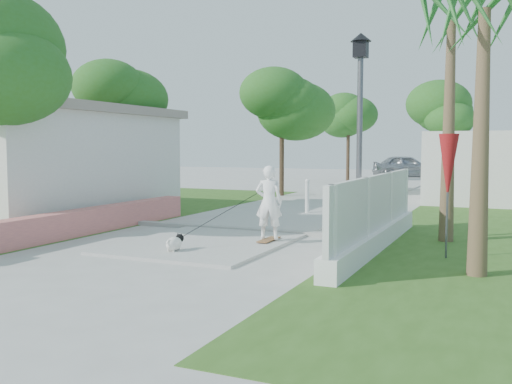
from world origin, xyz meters
The scene contains 20 objects.
ground centered at (0.00, 0.00, 0.00)m, with size 90.00×90.00×0.00m, color #B7B7B2.
path_strip centered at (0.00, 20.00, 0.03)m, with size 3.20×36.00×0.06m, color #B7B7B2.
curb centered at (0.00, 6.00, 0.05)m, with size 6.50×0.25×0.10m, color #999993.
grass_left centered at (-7.00, 8.00, 0.01)m, with size 8.00×20.00×0.01m, color #32581C.
pink_wall centered at (-3.30, 3.55, 0.31)m, with size 0.45×8.20×0.80m.
house_left centered at (-8.00, 6.00, 1.64)m, with size 8.40×7.40×3.23m.
lattice_fence centered at (3.40, 5.00, 0.54)m, with size 0.35×7.00×1.50m.
street_lamp centered at (2.90, 5.50, 2.43)m, with size 0.44×0.44×4.44m.
bollard centered at (0.20, 10.00, 0.58)m, with size 0.14×0.14×1.09m.
patio_umbrella centered at (4.80, 4.50, 1.69)m, with size 0.36×0.36×2.30m.
tree_left_near centered at (-4.48, 2.98, 3.82)m, with size 3.60×3.60×5.28m.
tree_left_mid centered at (-5.48, 8.48, 3.50)m, with size 3.20×3.20×4.85m.
tree_path_left centered at (-2.98, 15.98, 3.82)m, with size 3.40×3.40×5.23m.
tree_path_right centered at (3.22, 19.98, 3.49)m, with size 3.00×3.00×4.79m.
tree_path_far centered at (-2.78, 25.98, 3.82)m, with size 3.20×3.20×5.17m.
palm_far centered at (4.60, 6.50, 4.48)m, with size 1.80×1.80×5.30m.
palm_near centered at (5.40, 3.20, 3.95)m, with size 1.80×1.80×4.70m.
skateboarder centered at (0.60, 4.02, 0.73)m, with size 1.54×2.06×1.67m.
dog centered at (-0.04, 2.86, 0.21)m, with size 0.27×0.56×0.39m.
parked_car centered at (-0.51, 32.53, 0.77)m, with size 1.81×4.49×1.53m, color #9FA1A6.
Camera 1 is at (5.84, -6.45, 2.06)m, focal length 40.00 mm.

